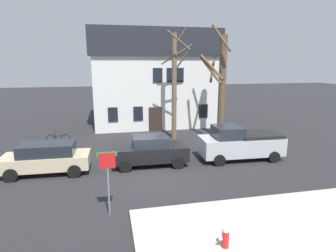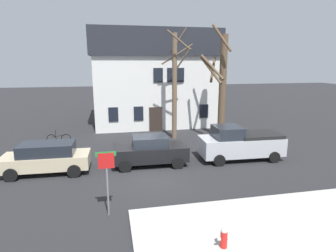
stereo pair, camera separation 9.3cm
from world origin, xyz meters
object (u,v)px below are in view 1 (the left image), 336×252
at_px(tree_bare_near, 175,83).
at_px(street_sign_pole, 108,171).
at_px(car_black_sedan, 150,151).
at_px(fire_hydrant, 225,237).
at_px(building_main, 152,77).
at_px(pickup_truck_silver, 240,143).
at_px(car_beige_wagon, 47,158).
at_px(tree_bare_mid, 221,84).
at_px(bicycle_leaning, 58,139).

distance_m(tree_bare_near, street_sign_pole, 12.25).
xyz_separation_m(car_black_sedan, fire_hydrant, (1.18, -8.07, -0.39)).
bearing_deg(street_sign_pole, fire_hydrant, -39.32).
xyz_separation_m(building_main, tree_bare_near, (0.79, -6.07, -0.09)).
height_order(building_main, fire_hydrant, building_main).
distance_m(pickup_truck_silver, fire_hydrant, 9.15).
distance_m(car_beige_wagon, street_sign_pole, 6.09).
bearing_deg(tree_bare_near, car_black_sedan, -116.16).
bearing_deg(street_sign_pole, tree_bare_mid, 49.89).
height_order(tree_bare_near, bicycle_leaning, tree_bare_near).
bearing_deg(bicycle_leaning, car_beige_wagon, -86.45).
relative_size(car_beige_wagon, bicycle_leaning, 2.60).
distance_m(tree_bare_near, pickup_truck_silver, 7.19).
relative_size(building_main, street_sign_pole, 4.40).
distance_m(tree_bare_mid, car_black_sedan, 8.86).
bearing_deg(building_main, fire_hydrant, -92.33).
xyz_separation_m(tree_bare_near, tree_bare_mid, (3.56, -0.47, -0.12)).
xyz_separation_m(pickup_truck_silver, fire_hydrant, (-4.39, -8.01, -0.54)).
height_order(building_main, car_black_sedan, building_main).
relative_size(tree_bare_mid, pickup_truck_silver, 1.69).
xyz_separation_m(building_main, car_beige_wagon, (-7.58, -11.81, -3.57)).
relative_size(tree_bare_near, street_sign_pole, 3.24).
bearing_deg(building_main, car_beige_wagon, -122.71).
bearing_deg(fire_hydrant, tree_bare_near, 83.36).
height_order(tree_bare_near, street_sign_pole, tree_bare_near).
bearing_deg(car_beige_wagon, pickup_truck_silver, 0.07).
bearing_deg(tree_bare_near, tree_bare_mid, -7.50).
xyz_separation_m(building_main, pickup_truck_silver, (3.58, -11.80, -3.43)).
relative_size(tree_bare_near, bicycle_leaning, 4.80).
bearing_deg(bicycle_leaning, street_sign_pole, -71.87).
relative_size(tree_bare_mid, street_sign_pole, 3.33).
height_order(car_black_sedan, fire_hydrant, car_black_sedan).
bearing_deg(tree_bare_mid, car_black_sedan, -140.68).
height_order(car_beige_wagon, pickup_truck_silver, pickup_truck_silver).
bearing_deg(street_sign_pole, tree_bare_near, 64.52).
relative_size(building_main, tree_bare_near, 1.36).
height_order(tree_bare_mid, bicycle_leaning, tree_bare_mid).
bearing_deg(street_sign_pole, building_main, 75.51).
height_order(tree_bare_near, fire_hydrant, tree_bare_near).
bearing_deg(car_black_sedan, car_beige_wagon, -179.23).
distance_m(car_beige_wagon, fire_hydrant, 10.49).
relative_size(car_black_sedan, bicycle_leaning, 2.49).
bearing_deg(bicycle_leaning, tree_bare_mid, -2.73).
distance_m(car_black_sedan, bicycle_leaning, 8.32).
xyz_separation_m(building_main, fire_hydrant, (-0.81, -19.80, -3.97)).
height_order(fire_hydrant, bicycle_leaning, bicycle_leaning).
bearing_deg(pickup_truck_silver, tree_bare_mid, 81.64).
height_order(tree_bare_near, pickup_truck_silver, tree_bare_near).
relative_size(building_main, tree_bare_mid, 1.32).
bearing_deg(fire_hydrant, street_sign_pole, 140.68).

